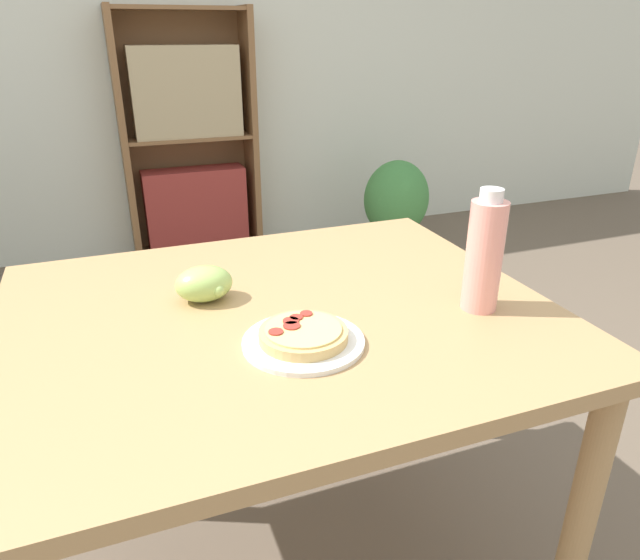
% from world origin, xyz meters
% --- Properties ---
extents(wall_back, '(8.00, 0.05, 2.60)m').
position_xyz_m(wall_back, '(0.00, 2.62, 1.30)').
color(wall_back, silver).
rests_on(wall_back, ground_plane).
extents(dining_table, '(1.13, 0.94, 0.76)m').
position_xyz_m(dining_table, '(0.03, 0.02, 0.66)').
color(dining_table, tan).
rests_on(dining_table, ground_plane).
extents(pizza_on_plate, '(0.23, 0.23, 0.04)m').
position_xyz_m(pizza_on_plate, '(0.03, -0.13, 0.77)').
color(pizza_on_plate, white).
rests_on(pizza_on_plate, dining_table).
extents(grape_bunch, '(0.12, 0.10, 0.08)m').
position_xyz_m(grape_bunch, '(-0.11, 0.13, 0.80)').
color(grape_bunch, '#A8CC66').
rests_on(grape_bunch, dining_table).
extents(drink_bottle, '(0.07, 0.07, 0.26)m').
position_xyz_m(drink_bottle, '(0.42, -0.12, 0.88)').
color(drink_bottle, pink).
rests_on(drink_bottle, dining_table).
extents(bookshelf, '(0.78, 0.26, 1.43)m').
position_xyz_m(bookshelf, '(0.22, 2.47, 0.65)').
color(bookshelf, brown).
rests_on(bookshelf, ground_plane).
extents(potted_plant_floor, '(0.41, 0.35, 0.58)m').
position_xyz_m(potted_plant_floor, '(1.39, 2.02, 0.31)').
color(potted_plant_floor, '#70665B').
rests_on(potted_plant_floor, ground_plane).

